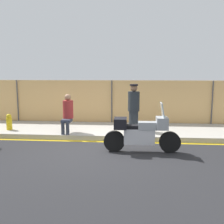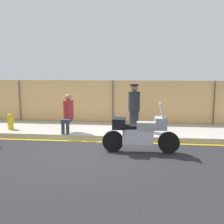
# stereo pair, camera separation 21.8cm
# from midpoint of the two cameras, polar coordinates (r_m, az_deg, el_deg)

# --- Properties ---
(ground_plane) EXTENTS (120.00, 120.00, 0.00)m
(ground_plane) POSITION_cam_midpoint_polar(r_m,az_deg,el_deg) (7.84, -1.85, -8.33)
(ground_plane) COLOR #262628
(sidewalk) EXTENTS (30.85, 2.52, 0.17)m
(sidewalk) POSITION_cam_midpoint_polar(r_m,az_deg,el_deg) (10.06, 0.06, -4.03)
(sidewalk) COLOR #ADA89E
(sidewalk) RESTS_ON ground_plane
(curb_paint_stripe) EXTENTS (30.85, 0.18, 0.01)m
(curb_paint_stripe) POSITION_cam_midpoint_polar(r_m,az_deg,el_deg) (8.78, -0.92, -6.45)
(curb_paint_stripe) COLOR gold
(curb_paint_stripe) RESTS_ON ground_plane
(storefront_fence) EXTENTS (29.30, 0.17, 1.96)m
(storefront_fence) POSITION_cam_midpoint_polar(r_m,az_deg,el_deg) (11.24, 0.82, 1.92)
(storefront_fence) COLOR #E5B26B
(storefront_fence) RESTS_ON ground_plane
(motorcycle) EXTENTS (2.21, 0.52, 1.45)m
(motorcycle) POSITION_cam_midpoint_polar(r_m,az_deg,el_deg) (7.57, 6.92, -4.44)
(motorcycle) COLOR black
(motorcycle) RESTS_ON ground_plane
(officer_standing) EXTENTS (0.42, 0.42, 1.69)m
(officer_standing) POSITION_cam_midpoint_polar(r_m,az_deg,el_deg) (9.64, 5.47, 1.09)
(officer_standing) COLOR #1E2328
(officer_standing) RESTS_ON sidewalk
(person_seated_on_curb) EXTENTS (0.37, 0.69, 1.36)m
(person_seated_on_curb) POSITION_cam_midpoint_polar(r_m,az_deg,el_deg) (9.42, -8.92, 0.20)
(person_seated_on_curb) COLOR #2D3342
(person_seated_on_curb) RESTS_ON sidewalk
(fire_hydrant) EXTENTS (0.21, 0.26, 0.60)m
(fire_hydrant) POSITION_cam_midpoint_polar(r_m,az_deg,el_deg) (10.50, -20.68, -1.94)
(fire_hydrant) COLOR gold
(fire_hydrant) RESTS_ON sidewalk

